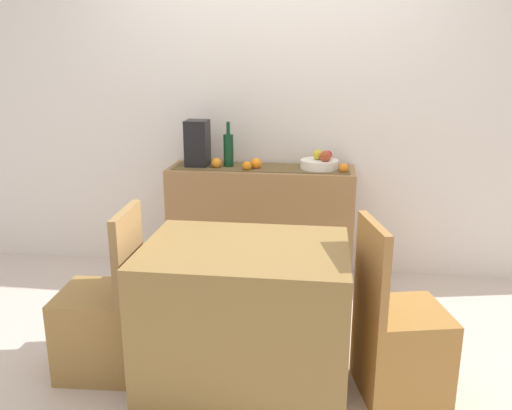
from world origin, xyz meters
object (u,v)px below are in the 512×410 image
at_px(sideboard_console, 261,224).
at_px(wine_bottle, 229,150).
at_px(dining_table, 245,315).
at_px(chair_by_corner, 399,344).
at_px(fruit_bowl, 319,164).
at_px(coffee_maker, 197,143).
at_px(chair_near_window, 103,324).

height_order(sideboard_console, wine_bottle, wine_bottle).
relative_size(sideboard_console, dining_table, 1.33).
bearing_deg(wine_bottle, chair_by_corner, -50.61).
xyz_separation_m(sideboard_console, fruit_bowl, (0.42, 0.00, 0.47)).
distance_m(sideboard_console, wine_bottle, 0.61).
bearing_deg(fruit_bowl, sideboard_console, 180.00).
bearing_deg(wine_bottle, coffee_maker, 180.00).
height_order(wine_bottle, chair_near_window, wine_bottle).
relative_size(sideboard_console, wine_bottle, 4.09).
relative_size(dining_table, chair_by_corner, 1.12).
distance_m(sideboard_console, coffee_maker, 0.76).
height_order(chair_near_window, chair_by_corner, same).
bearing_deg(sideboard_console, chair_by_corner, -57.34).
bearing_deg(chair_by_corner, dining_table, 179.72).
height_order(sideboard_console, fruit_bowl, fruit_bowl).
relative_size(fruit_bowl, dining_table, 0.27).
bearing_deg(wine_bottle, dining_table, -76.37).
relative_size(wine_bottle, chair_by_corner, 0.37).
xyz_separation_m(wine_bottle, coffee_maker, (-0.23, 0.00, 0.04)).
height_order(fruit_bowl, coffee_maker, coffee_maker).
height_order(fruit_bowl, wine_bottle, wine_bottle).
xyz_separation_m(coffee_maker, dining_table, (0.55, -1.32, -0.66)).
distance_m(fruit_bowl, chair_by_corner, 1.53).
xyz_separation_m(sideboard_console, wine_bottle, (-0.24, 0.00, 0.56)).
distance_m(fruit_bowl, chair_near_window, 1.83).
xyz_separation_m(sideboard_console, dining_table, (0.08, -1.32, -0.06)).
height_order(coffee_maker, dining_table, coffee_maker).
xyz_separation_m(fruit_bowl, dining_table, (-0.34, -1.32, -0.53)).
height_order(sideboard_console, coffee_maker, coffee_maker).
bearing_deg(wine_bottle, fruit_bowl, 0.00).
bearing_deg(dining_table, coffee_maker, 112.59).
bearing_deg(wine_bottle, chair_near_window, -108.70).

